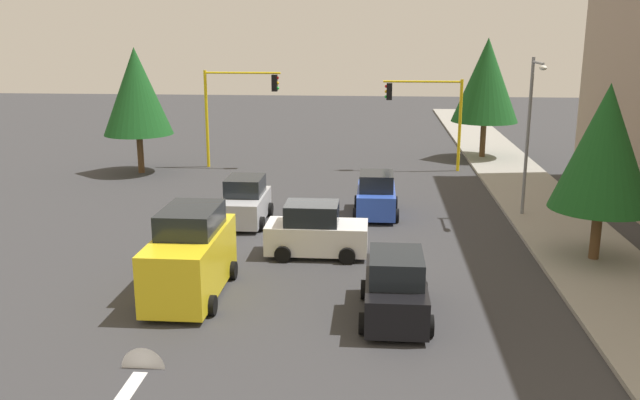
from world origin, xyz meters
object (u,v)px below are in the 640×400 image
street_lamp_curbside (531,121)px  car_silver (245,202)px  tree_roadside_near (605,148)px  traffic_signal_far_left (428,106)px  tree_roadside_far (486,80)px  car_blue (376,196)px  car_black (395,288)px  car_white (316,232)px  tree_opposite_side (136,91)px  traffic_signal_far_right (235,99)px  delivery_van_yellow (191,256)px

street_lamp_curbside → car_silver: size_ratio=1.86×
street_lamp_curbside → tree_roadside_near: bearing=13.0°
traffic_signal_far_left → street_lamp_curbside: street_lamp_curbside is taller
tree_roadside_near → tree_roadside_far: (-20.00, -1.00, 0.85)m
car_blue → car_black: bearing=3.0°
tree_roadside_near → car_white: bearing=-90.0°
tree_roadside_far → tree_opposite_side: (6.00, -20.50, -0.32)m
traffic_signal_far_right → street_lamp_curbside: (10.39, 14.92, 0.25)m
car_silver → street_lamp_curbside: bearing=97.1°
traffic_signal_far_left → tree_opposite_side: tree_opposite_side is taller
traffic_signal_far_right → delivery_van_yellow: bearing=7.5°
car_white → car_silver: bearing=-140.1°
car_blue → car_silver: size_ratio=0.98×
car_silver → car_black: same height
car_blue → tree_roadside_far: bearing=154.5°
delivery_van_yellow → car_silver: 8.27m
traffic_signal_far_left → street_lamp_curbside: size_ratio=0.77×
car_black → delivery_van_yellow: bearing=-100.8°
tree_roadside_far → tree_opposite_side: bearing=-73.7°
tree_opposite_side → tree_roadside_far: bearing=106.3°
street_lamp_curbside → tree_roadside_near: (5.61, 1.30, -0.17)m
traffic_signal_far_right → car_blue: bearing=39.3°
tree_roadside_near → car_black: tree_roadside_near is taller
traffic_signal_far_left → car_silver: bearing=-35.9°
car_white → car_black: bearing=27.4°
tree_roadside_far → car_blue: 16.34m
tree_roadside_far → car_white: size_ratio=2.06×
delivery_van_yellow → car_black: delivery_van_yellow is taller
street_lamp_curbside → tree_roadside_far: tree_roadside_far is taller
tree_opposite_side → tree_roadside_near: bearing=56.9°
car_white → street_lamp_curbside: bearing=122.8°
car_black → traffic_signal_far_left: bearing=173.6°
tree_roadside_near → car_black: bearing=-53.4°
delivery_van_yellow → tree_roadside_near: bearing=107.0°
traffic_signal_far_right → car_white: traffic_signal_far_right is taller
tree_roadside_near → car_black: size_ratio=1.59×
delivery_van_yellow → car_blue: 11.45m
traffic_signal_far_left → car_white: traffic_signal_far_left is taller
traffic_signal_far_right → car_black: size_ratio=1.44×
traffic_signal_far_left → car_silver: size_ratio=1.42×
traffic_signal_far_left → tree_roadside_near: size_ratio=0.84×
tree_roadside_far → delivery_van_yellow: size_ratio=1.60×
traffic_signal_far_left → tree_opposite_side: (2.00, -16.65, 0.90)m
traffic_signal_far_right → tree_roadside_far: tree_roadside_far is taller
traffic_signal_far_left → street_lamp_curbside: bearing=18.9°
tree_opposite_side → car_blue: tree_opposite_side is taller
tree_roadside_near → car_blue: size_ratio=1.73×
tree_roadside_far → car_silver: (15.90, -12.45, -4.13)m
delivery_van_yellow → car_white: 5.48m
delivery_van_yellow → car_white: bearing=139.5°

